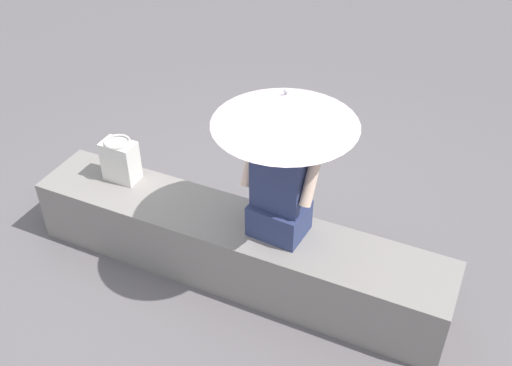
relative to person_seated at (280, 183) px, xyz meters
The scene contains 5 objects.
ground_plane 0.92m from the person_seated, behind, with size 14.00×14.00×0.00m, color #605B5E.
stone_bench 0.70m from the person_seated, behind, with size 2.91×0.51×0.48m, color gray.
person_seated is the anchor object (origin of this frame).
parasol 0.55m from the person_seated, 48.80° to the right, with size 0.84×0.84×1.06m.
handbag_black 1.26m from the person_seated, behind, with size 0.24×0.18×0.32m.
Camera 1 is at (1.39, -2.64, 3.04)m, focal length 41.92 mm.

